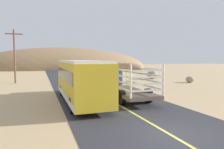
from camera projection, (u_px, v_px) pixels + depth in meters
The scene contains 9 objects.
ground_plane at pixel (170, 135), 9.13m from camera, with size 240.00×240.00×0.00m, color tan.
road_surface at pixel (170, 134), 9.13m from camera, with size 8.00×120.00×0.02m, color #2D2D33.
road_centre_line at pixel (170, 134), 9.13m from camera, with size 0.16×117.60×0.00m, color #D8CC4C.
livestock_truck at pixel (114, 76), 19.50m from camera, with size 2.53×9.70×3.02m.
bus at pixel (80, 80), 16.00m from camera, with size 2.54×10.00×3.21m.
power_pole_mid at pixel (15, 55), 28.45m from camera, with size 2.20×0.24×7.39m.
boulder_near_shoulder at pixel (190, 79), 29.62m from camera, with size 1.12×1.26×0.88m, color gray.
boulder_mid_field at pixel (152, 75), 35.26m from camera, with size 1.73×1.72×1.47m, color gray.
distant_hill at pixel (65, 69), 70.01m from camera, with size 59.47×18.65×14.58m, color #8D6E4C.
Camera 1 is at (-5.33, -7.59, 3.32)m, focal length 33.18 mm.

